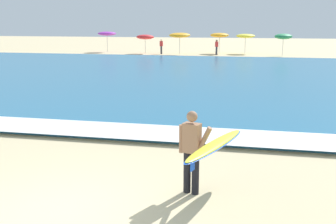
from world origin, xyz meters
name	(u,v)px	position (x,y,z in m)	size (l,w,h in m)	color
ground_plane	(55,214)	(0.00, 0.00, 0.00)	(160.00, 160.00, 0.00)	beige
sea	(195,76)	(0.00, 18.61, 0.07)	(120.00, 28.00, 0.14)	teal
surf_foam	(135,131)	(0.00, 5.21, 0.15)	(120.00, 1.75, 0.01)	white
surfer_with_board	(204,147)	(2.56, 1.35, 1.04)	(1.33, 2.69, 1.73)	black
beach_umbrella_0	(107,34)	(-12.77, 37.54, 2.07)	(2.09, 2.10, 2.32)	beige
beach_umbrella_1	(145,37)	(-7.90, 36.22, 1.77)	(1.92, 1.95, 2.08)	beige
beach_umbrella_2	(180,35)	(-3.95, 35.48, 2.02)	(2.25, 2.26, 2.30)	beige
beach_umbrella_3	(219,35)	(0.02, 37.94, 1.97)	(2.01, 2.02, 2.23)	beige
beach_umbrella_4	(246,36)	(2.82, 38.13, 1.90)	(2.03, 2.03, 2.12)	beige
beach_umbrella_5	(283,36)	(6.60, 35.77, 1.96)	(1.74, 1.76, 2.27)	beige
beachgoer_near_row_left	(161,46)	(-6.00, 35.74, 0.84)	(0.32, 0.20, 1.58)	#383842
beachgoer_near_row_mid	(217,47)	(-0.08, 35.89, 0.84)	(0.32, 0.20, 1.58)	#383842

